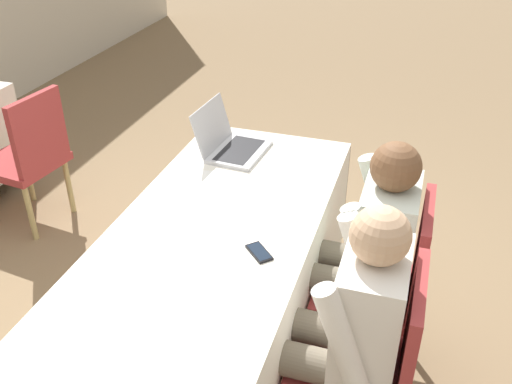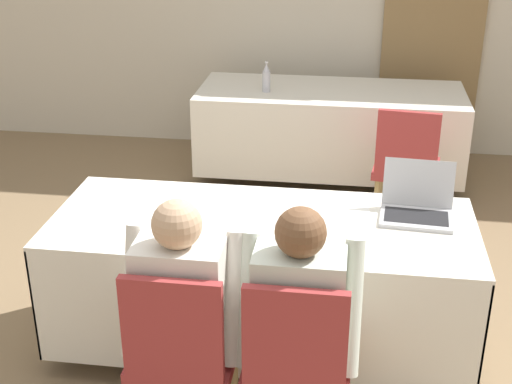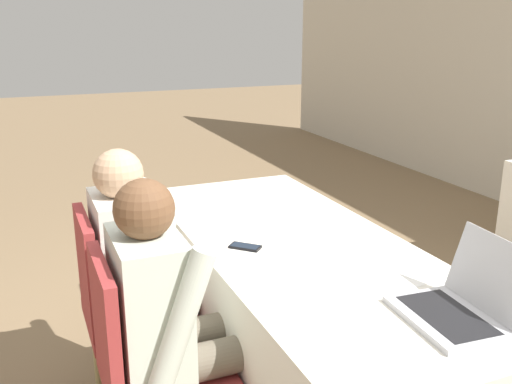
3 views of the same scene
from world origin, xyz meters
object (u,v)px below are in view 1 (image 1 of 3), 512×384
Objects in this scene: chair_far_spare at (29,155)px; person_white_shirt at (366,248)px; person_checkered_shirt at (346,324)px; cell_phone at (259,252)px; laptop at (231,144)px; chair_near_left at (370,362)px; chair_near_right at (386,282)px.

person_white_shirt is at bearing 82.66° from chair_far_spare.
cell_phone is at bearing -116.47° from person_checkered_shirt.
laptop is 0.32× the size of person_checkered_shirt.
laptop is 1.36m from chair_near_left.
person_white_shirt is at bearing -118.73° from laptop.
chair_far_spare is (0.04, 1.35, -0.29)m from laptop.
person_white_shirt reaches higher than cell_phone.
cell_phone is at bearing 71.53° from chair_far_spare.
person_checkered_shirt is 1.00× the size of person_white_shirt.
person_checkered_shirt is at bearing 71.37° from chair_far_spare.
chair_near_right is 0.52m from person_checkered_shirt.
chair_far_spare is at bearing -103.82° from chair_near_right.
chair_near_right is at bearing 83.29° from chair_far_spare.
cell_phone is 0.44m from person_checkered_shirt.
person_checkered_shirt reaches higher than chair_near_left.
person_checkered_shirt is (-0.19, -0.39, -0.09)m from cell_phone.
chair_near_left is 0.48m from chair_near_right.
person_white_shirt is (0.29, -0.39, -0.09)m from cell_phone.
cell_phone is at bearing -149.03° from laptop.
chair_near_right is at bearing -180.00° from chair_near_left.
laptop is 1.38m from chair_far_spare.
person_white_shirt is (0.00, 0.10, 0.16)m from chair_near_right.
chair_near_right reaches higher than cell_phone.
cell_phone is 0.58m from chair_near_left.
chair_near_left is (-0.99, -0.89, -0.29)m from laptop.
cell_phone is 0.12× the size of person_white_shirt.
chair_near_left is 1.00× the size of chair_near_right.
chair_near_right is 0.77× the size of person_white_shirt.
cell_phone is 0.15× the size of chair_near_right.
cell_phone is 0.12× the size of person_checkered_shirt.
person_white_shirt reaches higher than laptop.
chair_near_left is at bearing 72.41° from chair_far_spare.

